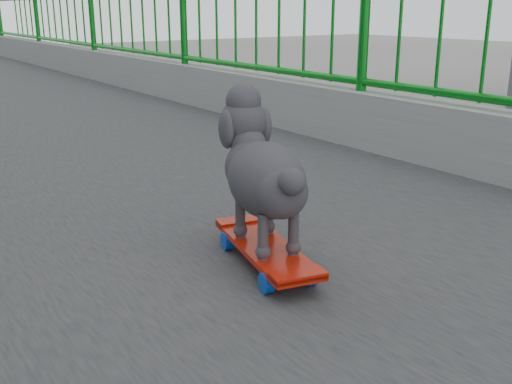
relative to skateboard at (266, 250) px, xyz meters
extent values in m
cube|color=#2D2D2F|center=(0.02, 1.05, -0.30)|extent=(3.00, 24.00, 0.50)
cube|color=gray|center=(1.42, 1.05, 0.10)|extent=(0.20, 24.00, 0.30)
cube|color=red|center=(0.00, 0.00, 0.01)|extent=(0.26, 0.53, 0.02)
cube|color=#99999E|center=(-0.04, -0.16, -0.01)|extent=(0.10, 0.05, 0.02)
cylinder|color=#083FB5|center=(-0.10, -0.14, -0.02)|extent=(0.04, 0.06, 0.06)
sphere|color=yellow|center=(-0.10, -0.14, -0.02)|extent=(0.03, 0.03, 0.03)
cylinder|color=#083FB5|center=(0.02, -0.17, -0.02)|extent=(0.04, 0.06, 0.06)
sphere|color=yellow|center=(0.02, -0.17, -0.02)|extent=(0.03, 0.03, 0.03)
cube|color=#99999E|center=(0.04, 0.16, -0.01)|extent=(0.10, 0.05, 0.02)
cylinder|color=#083FB5|center=(-0.02, 0.17, -0.02)|extent=(0.04, 0.06, 0.06)
sphere|color=yellow|center=(-0.02, 0.17, -0.02)|extent=(0.03, 0.03, 0.03)
cylinder|color=#083FB5|center=(0.10, 0.14, -0.02)|extent=(0.04, 0.06, 0.06)
sphere|color=yellow|center=(0.10, 0.14, -0.02)|extent=(0.03, 0.03, 0.03)
ellipsoid|color=#272529|center=(0.00, 0.00, 0.22)|extent=(0.28, 0.36, 0.22)
sphere|color=#272529|center=(0.04, 0.18, 0.36)|extent=(0.14, 0.14, 0.14)
sphere|color=black|center=(0.07, 0.27, 0.34)|extent=(0.02, 0.02, 0.02)
sphere|color=#272529|center=(-0.04, -0.17, 0.26)|extent=(0.07, 0.07, 0.07)
cylinder|color=#272529|center=(-0.02, 0.10, 0.08)|extent=(0.03, 0.03, 0.13)
cylinder|color=#272529|center=(0.07, 0.08, 0.08)|extent=(0.03, 0.03, 0.13)
cylinder|color=#272529|center=(-0.07, -0.08, 0.08)|extent=(0.03, 0.03, 0.13)
cylinder|color=#272529|center=(0.02, -0.10, 0.08)|extent=(0.03, 0.03, 0.13)
camera|label=1|loc=(-0.98, -1.32, 0.69)|focal=42.00mm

